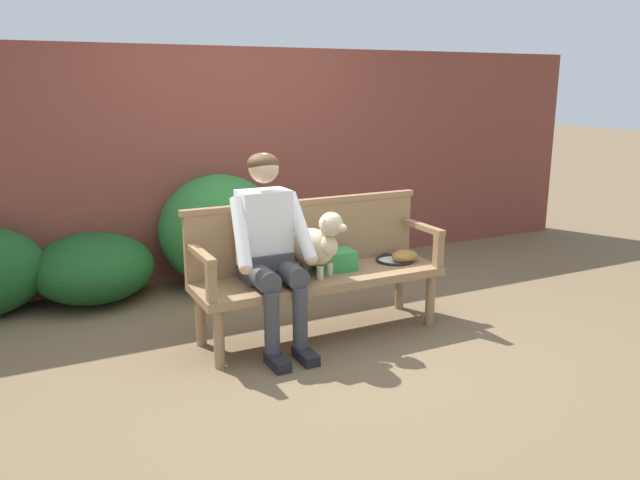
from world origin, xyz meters
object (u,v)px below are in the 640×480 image
Objects in this scene: garden_bench at (320,282)px; sports_bag at (335,260)px; person_seated at (269,244)px; dog_on_bench at (318,243)px; baseball_glove at (405,256)px; tennis_racket at (393,259)px.

sports_bag is at bearing 20.58° from garden_bench.
person_seated reaches higher than garden_bench.
person_seated is 2.84× the size of dog_on_bench.
sports_bag reaches higher than baseball_glove.
sports_bag is at bearing 162.89° from baseball_glove.
person_seated reaches higher than tennis_racket.
garden_bench is at bearing 33.90° from dog_on_bench.
person_seated is at bearing 169.26° from baseball_glove.
garden_bench is 0.67m from tennis_racket.
garden_bench is 0.51m from person_seated.
sports_bag reaches higher than tennis_racket.
garden_bench is at bearing 168.41° from baseball_glove.
person_seated is at bearing -174.98° from tennis_racket.
dog_on_bench is (0.36, -0.00, -0.04)m from person_seated.
sports_bag is (-0.57, 0.06, 0.03)m from baseball_glove.
garden_bench is 8.17× the size of baseball_glove.
person_seated is 1.09m from tennis_racket.
tennis_racket is 0.10m from baseball_glove.
garden_bench is at bearing -173.42° from tennis_racket.
dog_on_bench reaches higher than sports_bag.
tennis_racket is at bearing 112.96° from baseball_glove.
person_seated is 6.02× the size of baseball_glove.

